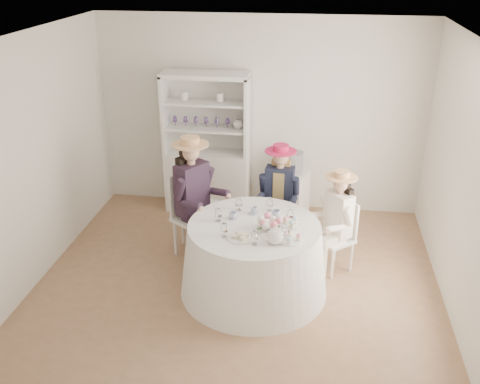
# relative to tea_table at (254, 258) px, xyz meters

# --- Properties ---
(ground) EXTENTS (4.50, 4.50, 0.00)m
(ground) POSITION_rel_tea_table_xyz_m (-0.19, 0.19, -0.40)
(ground) COLOR #886144
(ground) RESTS_ON ground
(ceiling) EXTENTS (4.50, 4.50, 0.00)m
(ceiling) POSITION_rel_tea_table_xyz_m (-0.19, 0.19, 2.30)
(ceiling) COLOR white
(ceiling) RESTS_ON wall_back
(wall_back) EXTENTS (4.50, 0.00, 4.50)m
(wall_back) POSITION_rel_tea_table_xyz_m (-0.19, 2.19, 0.95)
(wall_back) COLOR silver
(wall_back) RESTS_ON ground
(wall_front) EXTENTS (4.50, 0.00, 4.50)m
(wall_front) POSITION_rel_tea_table_xyz_m (-0.19, -1.81, 0.95)
(wall_front) COLOR silver
(wall_front) RESTS_ON ground
(wall_left) EXTENTS (0.00, 4.50, 4.50)m
(wall_left) POSITION_rel_tea_table_xyz_m (-2.44, 0.19, 0.95)
(wall_left) COLOR silver
(wall_left) RESTS_ON ground
(wall_right) EXTENTS (0.00, 4.50, 4.50)m
(wall_right) POSITION_rel_tea_table_xyz_m (2.06, 0.19, 0.95)
(wall_right) COLOR silver
(wall_right) RESTS_ON ground
(tea_table) EXTENTS (1.61, 1.61, 0.81)m
(tea_table) POSITION_rel_tea_table_xyz_m (0.00, 0.00, 0.00)
(tea_table) COLOR white
(tea_table) RESTS_ON ground
(hutch) EXTENTS (1.20, 0.52, 1.97)m
(hutch) POSITION_rel_tea_table_xyz_m (-0.90, 1.96, 0.30)
(hutch) COLOR silver
(hutch) RESTS_ON ground
(side_table) EXTENTS (0.53, 0.53, 0.65)m
(side_table) POSITION_rel_tea_table_xyz_m (0.29, 1.86, -0.08)
(side_table) COLOR silver
(side_table) RESTS_ON ground
(hatbox) EXTENTS (0.39, 0.39, 0.30)m
(hatbox) POSITION_rel_tea_table_xyz_m (0.29, 1.86, 0.40)
(hatbox) COLOR black
(hatbox) RESTS_ON side_table
(guest_left) EXTENTS (0.65, 0.61, 1.52)m
(guest_left) POSITION_rel_tea_table_xyz_m (-0.80, 0.65, 0.45)
(guest_left) COLOR silver
(guest_left) RESTS_ON ground
(guest_mid) EXTENTS (0.49, 0.51, 1.35)m
(guest_mid) POSITION_rel_tea_table_xyz_m (0.18, 1.02, 0.36)
(guest_mid) COLOR silver
(guest_mid) RESTS_ON ground
(guest_right) EXTENTS (0.54, 0.52, 1.25)m
(guest_right) POSITION_rel_tea_table_xyz_m (0.88, 0.55, 0.30)
(guest_right) COLOR silver
(guest_right) RESTS_ON ground
(spare_chair) EXTENTS (0.45, 0.45, 1.00)m
(spare_chair) POSITION_rel_tea_table_xyz_m (-0.84, 0.97, 0.13)
(spare_chair) COLOR silver
(spare_chair) RESTS_ON ground
(teacup_a) EXTENTS (0.09, 0.09, 0.07)m
(teacup_a) POSITION_rel_tea_table_xyz_m (-0.24, 0.12, 0.44)
(teacup_a) COLOR white
(teacup_a) RESTS_ON tea_table
(teacup_b) EXTENTS (0.10, 0.10, 0.07)m
(teacup_b) POSITION_rel_tea_table_xyz_m (-0.04, 0.26, 0.44)
(teacup_b) COLOR white
(teacup_b) RESTS_ON tea_table
(teacup_c) EXTENTS (0.12, 0.12, 0.07)m
(teacup_c) POSITION_rel_tea_table_xyz_m (0.21, 0.21, 0.44)
(teacup_c) COLOR white
(teacup_c) RESTS_ON tea_table
(flower_bowl) EXTENTS (0.25, 0.25, 0.05)m
(flower_bowl) POSITION_rel_tea_table_xyz_m (0.20, -0.03, 0.43)
(flower_bowl) COLOR white
(flower_bowl) RESTS_ON tea_table
(flower_arrangement) EXTENTS (0.20, 0.20, 0.07)m
(flower_arrangement) POSITION_rel_tea_table_xyz_m (0.17, -0.09, 0.50)
(flower_arrangement) COLOR pink
(flower_arrangement) RESTS_ON tea_table
(table_teapot) EXTENTS (0.24, 0.17, 0.18)m
(table_teapot) POSITION_rel_tea_table_xyz_m (0.25, -0.33, 0.48)
(table_teapot) COLOR white
(table_teapot) RESTS_ON tea_table
(sandwich_plate) EXTENTS (0.26, 0.26, 0.06)m
(sandwich_plate) POSITION_rel_tea_table_xyz_m (-0.11, -0.30, 0.42)
(sandwich_plate) COLOR white
(sandwich_plate) RESTS_ON tea_table
(cupcake_stand) EXTENTS (0.26, 0.26, 0.24)m
(cupcake_stand) POSITION_rel_tea_table_xyz_m (0.39, -0.26, 0.50)
(cupcake_stand) COLOR white
(cupcake_stand) RESTS_ON tea_table
(stemware_set) EXTENTS (0.84, 0.84, 0.15)m
(stemware_set) POSITION_rel_tea_table_xyz_m (0.00, -0.00, 0.48)
(stemware_set) COLOR white
(stemware_set) RESTS_ON tea_table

